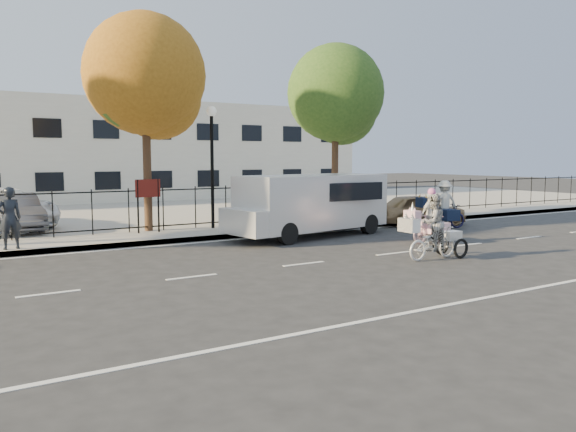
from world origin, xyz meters
TOP-DOWN VIEW (x-y plane):
  - ground at (0.00, 0.00)m, footprint 120.00×120.00m
  - road_markings at (0.00, 0.00)m, footprint 60.00×9.52m
  - curb at (0.00, 5.05)m, footprint 60.00×0.10m
  - sidewalk at (0.00, 6.10)m, footprint 60.00×2.20m
  - parking_lot at (0.00, 15.00)m, footprint 60.00×15.60m
  - iron_fence at (0.00, 7.20)m, footprint 58.00×0.06m
  - building at (0.00, 25.00)m, footprint 34.00×10.00m
  - lamppost at (0.50, 6.80)m, footprint 0.36×0.36m
  - street_sign at (-1.85, 6.80)m, footprint 0.85×0.06m
  - zebra_trike at (3.29, -1.19)m, footprint 2.01×0.76m
  - unicorn_bike at (5.32, 0.90)m, footprint 1.70×1.18m
  - bull_bike at (8.34, 3.21)m, footprint 2.02×1.42m
  - white_van at (2.89, 4.08)m, footprint 6.16×2.84m
  - gold_sedan at (8.40, 4.50)m, footprint 3.91×2.38m
  - pedestrian at (-6.19, 5.40)m, footprint 0.68×0.49m
  - lot_car_b at (-5.96, 11.06)m, footprint 4.02×5.64m
  - lot_car_c at (-5.64, 9.60)m, footprint 1.59×3.99m
  - lot_car_d at (6.50, 11.27)m, footprint 1.95×3.96m
  - tree_mid at (-1.56, 7.36)m, footprint 4.11×4.11m
  - tree_east at (6.40, 7.36)m, footprint 3.99×3.99m

SIDE VIEW (x-z plane):
  - ground at x=0.00m, z-range 0.00..0.00m
  - road_markings at x=0.00m, z-range 0.00..0.01m
  - curb at x=0.00m, z-range 0.00..0.15m
  - sidewalk at x=0.00m, z-range 0.00..0.15m
  - parking_lot at x=0.00m, z-range 0.00..0.15m
  - gold_sedan at x=8.40m, z-range 0.00..1.24m
  - unicorn_bike at x=5.32m, z-range -0.23..1.51m
  - zebra_trike at x=3.29m, z-range -0.20..1.53m
  - bull_bike at x=8.34m, z-range -0.18..1.64m
  - lot_car_c at x=-5.64m, z-range 0.15..1.44m
  - lot_car_d at x=6.50m, z-range 0.15..1.45m
  - lot_car_b at x=-5.96m, z-range 0.15..1.58m
  - iron_fence at x=0.00m, z-range 0.15..1.65m
  - pedestrian at x=-6.19m, z-range 0.15..1.88m
  - white_van at x=2.89m, z-range 0.11..2.20m
  - street_sign at x=-1.85m, z-range 0.52..2.32m
  - building at x=0.00m, z-range 0.00..6.00m
  - lamppost at x=0.50m, z-range 0.95..5.28m
  - tree_east at x=6.40m, z-range 1.46..8.78m
  - tree_mid at x=-1.56m, z-range 1.51..9.05m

